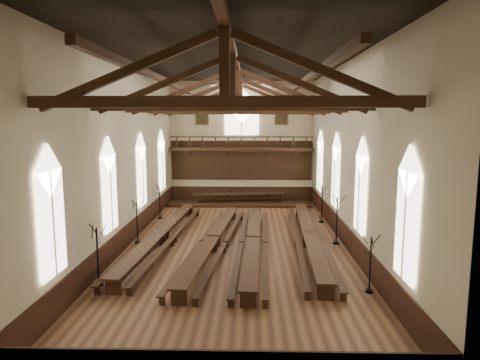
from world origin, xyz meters
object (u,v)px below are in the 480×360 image
Objects in this scene: refectory_row_b at (214,239)px; candelabrum_right_mid at (337,229)px; candelabrum_left_mid at (137,230)px; candelabrum_left_far at (160,208)px; refectory_row_c at (253,240)px; candelabrum_right_near at (370,275)px; dais at (240,203)px; high_table at (240,195)px; refectory_row_d at (310,235)px; refectory_row_a at (162,234)px; candelabrum_right_far at (322,210)px; candelabrum_left_near at (98,267)px.

refectory_row_b is 6.84m from candelabrum_right_mid.
candelabrum_left_mid is 5.98m from candelabrum_left_far.
candelabrum_right_near reaches higher than refectory_row_c.
candelabrum_right_near is 6.73m from candelabrum_right_mid.
dais is 12.46m from candelabrum_right_mid.
high_table is 12.44m from candelabrum_right_mid.
refectory_row_b is at bearing -171.44° from refectory_row_d.
candelabrum_right_near is at bearing -33.83° from refectory_row_a.
refectory_row_b is at bearing -94.86° from high_table.
candelabrum_right_near is at bearing -49.39° from refectory_row_c.
candelabrum_right_far reaches higher than candelabrum_right_near.
candelabrum_right_mid is (0.00, 6.73, 0.13)m from candelabrum_right_near.
candelabrum_left_mid is 12.90m from candelabrum_right_near.
candelabrum_left_near is at bearing -103.03° from refectory_row_a.
candelabrum_left_mid is (-9.56, 0.29, 0.16)m from refectory_row_d.
refectory_row_a is at bearing 76.97° from candelabrum_left_near.
refectory_row_d reaches higher than refectory_row_a.
candelabrum_right_far is at bearing -46.86° from high_table.
candelabrum_left_near reaches higher than refectory_row_d.
refectory_row_c is 5.57× the size of candelabrum_left_near.
candelabrum_left_mid reaches higher than refectory_row_b.
candelabrum_right_mid reaches higher than refectory_row_a.
candelabrum_right_mid reaches higher than candelabrum_left_near.
candelabrum_right_far reaches higher than high_table.
candelabrum_right_near is (1.54, -6.29, 0.13)m from refectory_row_d.
candelabrum_left_near reaches higher than candelabrum_left_mid.
candelabrum_left_far reaches higher than refectory_row_b.
candelabrum_right_near is at bearing -30.66° from candelabrum_left_mid.
candelabrum_left_far is (-4.37, 7.05, 0.18)m from refectory_row_b.
candelabrum_left_far is 16.76m from candelabrum_right_near.
high_table is 3.08× the size of candelabrum_left_far.
dais is at bearing 43.99° from candelabrum_left_far.
high_table is 8.31m from candelabrum_right_far.
refectory_row_b is at bearing 49.32° from candelabrum_left_near.
candelabrum_left_near is (-5.41, -17.36, 0.00)m from high_table.
refectory_row_a is at bearing 146.17° from candelabrum_right_near.
refectory_row_b is 12.33m from dais.
refectory_row_d is 12.22m from high_table.
candelabrum_right_mid reaches higher than candelabrum_right_near.
refectory_row_d reaches higher than dais.
refectory_row_d is at bearing 103.77° from candelabrum_right_near.
candelabrum_left_near is 12.76m from candelabrum_right_mid.
candelabrum_right_near reaches higher than refectory_row_b.
candelabrum_right_far reaches higher than refectory_row_a.
candelabrum_left_mid is at bearing -155.16° from candelabrum_right_far.
candelabrum_right_mid is at bearing 0.75° from candelabrum_left_mid.
candelabrum_left_mid is 11.10m from candelabrum_right_mid.
refectory_row_a is 8.16m from refectory_row_d.
refectory_row_b is 5.27× the size of candelabrum_right_mid.
dais is at bearing 64.21° from candelabrum_left_mid.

